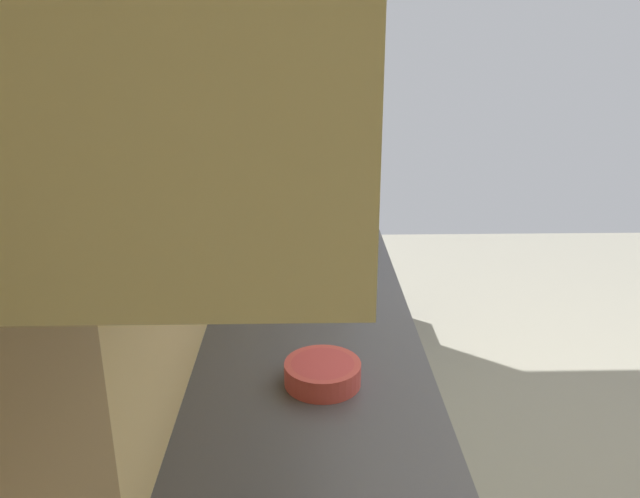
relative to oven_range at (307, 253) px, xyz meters
The scene contains 6 objects.
wall_back 1.92m from the oven_range, 167.39° to the left, with size 4.37×0.12×2.83m, color #E5C37D.
counter_run 2.04m from the oven_range, behind, with size 3.40×0.64×0.91m.
oven_range is the anchor object (origin of this frame).
microwave 1.40m from the oven_range, behind, with size 0.48×0.33×0.30m.
bowl 2.21m from the oven_range, behind, with size 0.19×0.19×0.06m.
kettle 0.82m from the oven_range, behind, with size 0.17×0.12×0.15m.
Camera 1 is at (-1.87, 1.35, 1.75)m, focal length 34.68 mm.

